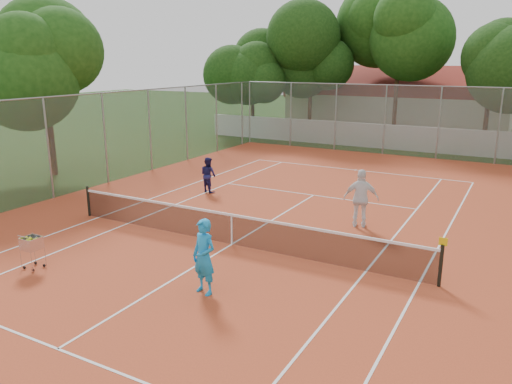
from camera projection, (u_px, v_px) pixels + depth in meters
The scene contains 12 objects.
ground at pixel (232, 245), 14.98m from camera, with size 120.00×120.00×0.00m, color #18350E.
court_pad at pixel (232, 245), 14.97m from camera, with size 18.00×34.00×0.02m, color #B24422.
court_lines at pixel (232, 244), 14.97m from camera, with size 10.98×23.78×0.01m, color white.
tennis_net at pixel (232, 229), 14.85m from camera, with size 11.88×0.10×0.98m, color black.
perimeter_fence at pixel (231, 180), 14.46m from camera, with size 18.00×34.00×4.00m, color slate.
boundary_wall at pixel (392, 137), 30.88m from camera, with size 26.00×0.30×1.50m, color white.
clubhouse at pixel (399, 101), 39.91m from camera, with size 16.40×9.00×4.40m, color beige.
tropical_trees at pixel (408, 66), 32.33m from camera, with size 29.00×19.00×10.00m, color black.
player_near at pixel (204, 257), 11.64m from camera, with size 0.67×0.44×1.82m, color #1992DB.
player_far_left at pixel (208, 175), 20.73m from camera, with size 0.72×0.56×1.47m, color navy.
player_far_right at pixel (361, 198), 16.33m from camera, with size 1.14×0.47×1.94m, color white.
ball_hopper at pixel (32, 251), 13.13m from camera, with size 0.46×0.46×0.96m, color silver.
Camera 1 is at (7.40, -11.98, 5.39)m, focal length 35.00 mm.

